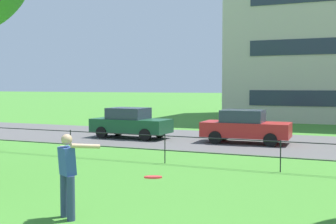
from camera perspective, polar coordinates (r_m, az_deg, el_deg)
street_strip at (r=21.25m, az=11.96°, el=-3.85°), size 80.00×7.83×0.01m
park_fence at (r=14.53m, az=6.69°, el=-4.52°), size 35.12×0.04×1.00m
person_thrower at (r=9.14m, az=-12.80°, el=-7.68°), size 0.76×0.66×1.71m
frisbee at (r=6.64m, az=-1.94°, el=-8.39°), size 0.36×0.36×0.05m
car_dark_green_far_right at (r=22.57m, az=-4.87°, el=-1.39°), size 4.05×1.91×1.54m
car_red_left at (r=20.76m, az=9.92°, el=-1.85°), size 4.05×1.91×1.54m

